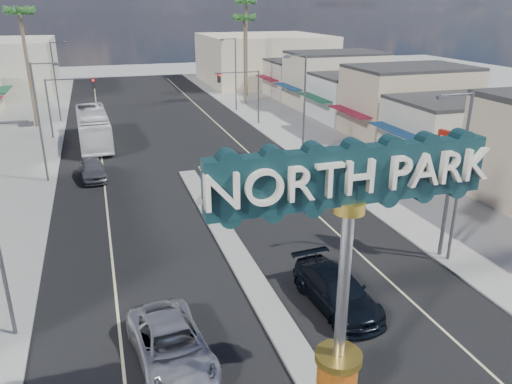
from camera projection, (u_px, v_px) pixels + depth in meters
ground at (185, 169)px, 41.48m from camera, size 160.00×160.00×0.00m
road at (185, 169)px, 41.48m from camera, size 20.00×120.00×0.01m
median_island at (237, 254)px, 27.19m from camera, size 1.30×30.00×0.16m
sidewalk_left at (0, 186)px, 37.47m from camera, size 8.00×120.00×0.12m
sidewalk_right at (337, 154)px, 45.45m from camera, size 8.00×120.00×0.12m
storefront_row_right at (366, 93)px, 58.85m from camera, size 12.00×42.00×6.00m
backdrop_far_right at (264, 59)px, 86.44m from camera, size 20.00×20.00×8.00m
gateway_sign at (346, 260)px, 14.42m from camera, size 8.20×1.50×9.15m
traffic_signal_left at (67, 96)px, 49.83m from camera, size 5.09×0.45×6.00m
traffic_signal_right at (243, 87)px, 55.06m from camera, size 5.09×0.45×6.00m
streetlight_l_mid at (41, 117)px, 36.72m from camera, size 2.03×0.22×9.00m
streetlight_l_far at (56, 78)px, 56.33m from camera, size 2.03×0.22×9.00m
streetlight_r_near at (458, 171)px, 24.84m from camera, size 2.03×0.22×9.00m
streetlight_r_mid at (303, 101)px, 42.66m from camera, size 2.03×0.22×9.00m
streetlight_r_far at (234, 71)px, 62.27m from camera, size 2.03×0.22×9.00m
palm_left_far at (20, 18)px, 51.54m from camera, size 2.60×2.60×13.10m
palm_right_mid at (245, 23)px, 64.61m from camera, size 2.60×2.60×12.10m
palm_right_far at (246, 8)px, 69.90m from camera, size 2.60×2.60×14.10m
suv_left at (171, 345)px, 18.85m from camera, size 3.17×5.88×1.57m
suv_right at (337, 290)px, 22.40m from camera, size 2.66×5.72×1.62m
car_parked_left at (93, 169)px, 38.90m from camera, size 2.23×4.77×1.58m
car_parked_right at (292, 170)px, 38.49m from camera, size 2.20×5.48×1.77m
city_bus at (93, 127)px, 48.39m from camera, size 3.22×11.94×3.30m
bank_pylon_sign at (452, 165)px, 25.31m from camera, size 0.67×2.12×6.74m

